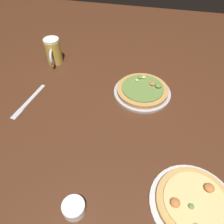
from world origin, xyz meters
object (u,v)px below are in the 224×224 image
Objects in this scene: pizza_plate_far at (142,91)px; knife_right at (29,101)px; beer_mug_dark at (53,51)px; ramekin_butter at (74,208)px; pizza_plate_near at (194,203)px.

pizza_plate_far is 1.11× the size of knife_right.
beer_mug_dark is 1.96× the size of ramekin_butter.
beer_mug_dark is at bearing 91.06° from knife_right.
beer_mug_dark is 0.32m from knife_right.
pizza_plate_near reaches higher than ramekin_butter.
beer_mug_dark is at bearing 116.79° from ramekin_butter.
pizza_plate_far reaches higher than knife_right.
ramekin_butter is at bearing -48.50° from knife_right.
pizza_plate_far is at bearing 77.14° from ramekin_butter.
pizza_plate_near is 0.35m from ramekin_butter.
knife_right is at bearing 156.00° from pizza_plate_near.
knife_right is at bearing -161.33° from pizza_plate_far.
pizza_plate_near is 1.96× the size of beer_mug_dark.
pizza_plate_near is at bearing -24.00° from knife_right.
beer_mug_dark is 0.81m from ramekin_butter.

